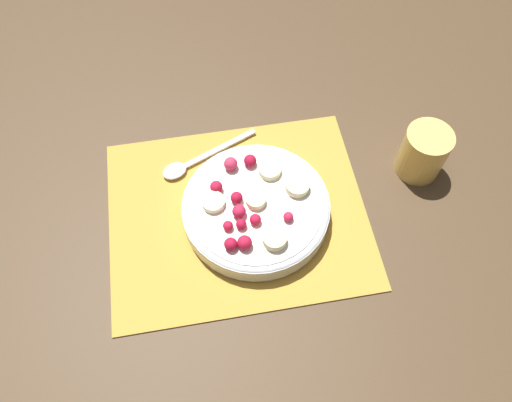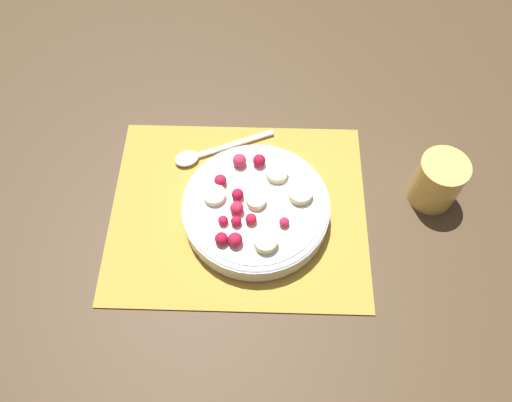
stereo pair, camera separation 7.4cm
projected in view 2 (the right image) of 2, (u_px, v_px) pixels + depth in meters
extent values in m
plane|color=#4C3823|center=(239.00, 211.00, 0.79)|extent=(3.00, 3.00, 0.00)
cube|color=gold|center=(239.00, 210.00, 0.78)|extent=(0.40, 0.33, 0.01)
cylinder|color=silver|center=(256.00, 209.00, 0.76)|extent=(0.22, 0.22, 0.03)
torus|color=silver|center=(256.00, 205.00, 0.75)|extent=(0.22, 0.22, 0.01)
cylinder|color=white|center=(256.00, 204.00, 0.75)|extent=(0.20, 0.20, 0.00)
cylinder|color=beige|center=(300.00, 193.00, 0.75)|extent=(0.05, 0.05, 0.01)
cylinder|color=beige|center=(277.00, 173.00, 0.77)|extent=(0.05, 0.05, 0.01)
cylinder|color=#F4EAB7|center=(214.00, 197.00, 0.75)|extent=(0.04, 0.04, 0.01)
cylinder|color=beige|center=(256.00, 200.00, 0.74)|extent=(0.04, 0.04, 0.01)
cylinder|color=beige|center=(266.00, 242.00, 0.71)|extent=(0.04, 0.04, 0.01)
sphere|color=red|center=(223.00, 220.00, 0.72)|extent=(0.01, 0.01, 0.01)
sphere|color=#D12347|center=(237.00, 208.00, 0.73)|extent=(0.02, 0.02, 0.02)
sphere|color=red|center=(220.00, 181.00, 0.76)|extent=(0.02, 0.02, 0.02)
sphere|color=#DB3356|center=(241.00, 160.00, 0.77)|extent=(0.02, 0.02, 0.02)
sphere|color=#B21433|center=(240.00, 195.00, 0.74)|extent=(0.02, 0.02, 0.02)
sphere|color=#D12347|center=(284.00, 222.00, 0.72)|extent=(0.01, 0.01, 0.01)
sphere|color=#B21433|center=(238.00, 221.00, 0.72)|extent=(0.02, 0.02, 0.02)
sphere|color=red|center=(238.00, 240.00, 0.70)|extent=(0.02, 0.02, 0.02)
sphere|color=red|center=(251.00, 219.00, 0.72)|extent=(0.02, 0.02, 0.02)
sphere|color=#B21433|center=(221.00, 239.00, 0.71)|extent=(0.02, 0.02, 0.02)
sphere|color=#B21433|center=(259.00, 160.00, 0.77)|extent=(0.02, 0.02, 0.02)
cube|color=silver|center=(236.00, 144.00, 0.84)|extent=(0.13, 0.06, 0.00)
ellipsoid|color=silver|center=(187.00, 158.00, 0.82)|extent=(0.05, 0.04, 0.01)
cylinder|color=#F4CC66|center=(438.00, 181.00, 0.76)|extent=(0.07, 0.07, 0.09)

